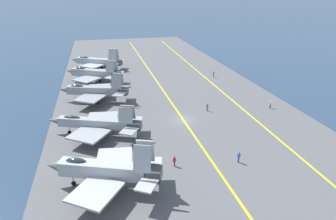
% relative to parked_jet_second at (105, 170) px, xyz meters
% --- Properties ---
extents(ground_plane, '(2000.00, 2000.00, 0.00)m').
position_rel_parked_jet_second_xyz_m(ground_plane, '(18.37, -15.65, -3.23)').
color(ground_plane, navy).
extents(carrier_deck, '(199.55, 50.36, 0.40)m').
position_rel_parked_jet_second_xyz_m(carrier_deck, '(18.37, -15.65, -3.03)').
color(carrier_deck, '#565659').
rests_on(carrier_deck, ground).
extents(deck_stripe_foul_line, '(179.59, 2.80, 0.01)m').
position_rel_parked_jet_second_xyz_m(deck_stripe_foul_line, '(18.37, -29.49, -2.82)').
color(deck_stripe_foul_line, yellow).
rests_on(deck_stripe_foul_line, carrier_deck).
extents(deck_stripe_centerline, '(179.60, 0.36, 0.01)m').
position_rel_parked_jet_second_xyz_m(deck_stripe_centerline, '(18.37, -15.65, -2.82)').
color(deck_stripe_centerline, yellow).
rests_on(deck_stripe_centerline, carrier_deck).
extents(parked_jet_second, '(13.53, 15.29, 7.11)m').
position_rel_parked_jet_second_xyz_m(parked_jet_second, '(0.00, 0.00, 0.00)').
color(parked_jet_second, '#A8AAAF').
rests_on(parked_jet_second, carrier_deck).
extents(parked_jet_third, '(12.80, 16.79, 5.82)m').
position_rel_parked_jet_second_xyz_m(parked_jet_third, '(15.44, 0.90, -0.46)').
color(parked_jet_third, '#93999E').
rests_on(parked_jet_third, carrier_deck).
extents(parked_jet_fourth, '(13.05, 15.87, 6.65)m').
position_rel_parked_jet_second_xyz_m(parked_jet_fourth, '(32.36, 0.91, -0.10)').
color(parked_jet_fourth, gray).
rests_on(parked_jet_fourth, carrier_deck).
extents(parked_jet_fifth, '(13.34, 15.75, 6.40)m').
position_rel_parked_jet_second_xyz_m(parked_jet_fifth, '(46.69, 1.04, -0.04)').
color(parked_jet_fifth, '#93999E').
rests_on(parked_jet_fifth, carrier_deck).
extents(parked_jet_sixth, '(13.02, 16.96, 6.55)m').
position_rel_parked_jet_second_xyz_m(parked_jet_sixth, '(61.95, -0.01, -0.38)').
color(parked_jet_sixth, '#A8AAAF').
rests_on(parked_jet_sixth, carrier_deck).
extents(crew_green_vest, '(0.44, 0.46, 1.72)m').
position_rel_parked_jet_second_xyz_m(crew_green_vest, '(21.42, -21.76, -1.88)').
color(crew_green_vest, '#4C473D').
rests_on(crew_green_vest, carrier_deck).
extents(crew_white_vest, '(0.46, 0.44, 1.76)m').
position_rel_parked_jet_second_xyz_m(crew_white_vest, '(19.79, -35.44, -1.86)').
color(crew_white_vest, '#383328').
rests_on(crew_white_vest, carrier_deck).
extents(crew_red_vest, '(0.44, 0.46, 1.66)m').
position_rel_parked_jet_second_xyz_m(crew_red_vest, '(2.93, -9.88, -1.92)').
color(crew_red_vest, '#4C473D').
rests_on(crew_red_vest, carrier_deck).
extents(crew_brown_vest, '(0.46, 0.44, 1.74)m').
position_rel_parked_jet_second_xyz_m(crew_brown_vest, '(45.01, -32.37, -1.87)').
color(crew_brown_vest, '#4C473D').
rests_on(crew_brown_vest, carrier_deck).
extents(crew_blue_vest, '(0.46, 0.41, 1.79)m').
position_rel_parked_jet_second_xyz_m(crew_blue_vest, '(1.66, -19.36, -1.84)').
color(crew_blue_vest, '#4C473D').
rests_on(crew_blue_vest, carrier_deck).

